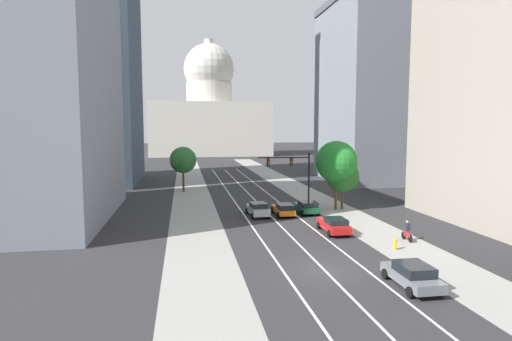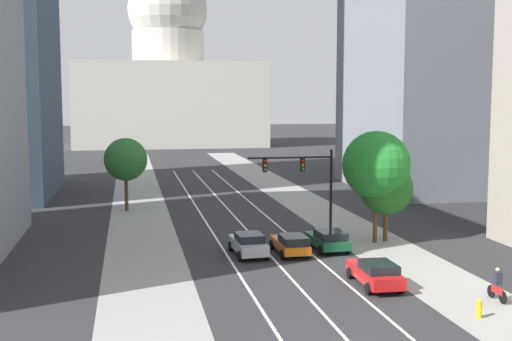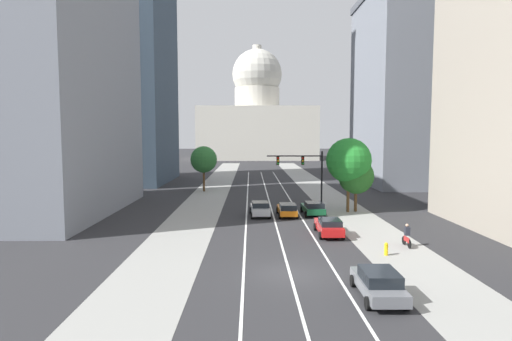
{
  "view_description": "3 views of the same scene",
  "coord_description": "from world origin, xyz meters",
  "px_view_note": "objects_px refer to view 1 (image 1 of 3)",
  "views": [
    {
      "loc": [
        -9.11,
        -26.36,
        9.45
      ],
      "look_at": [
        -0.79,
        22.52,
        4.46
      ],
      "focal_mm": 29.89,
      "sensor_mm": 36.0,
      "label": 1
    },
    {
      "loc": [
        -8.91,
        -23.65,
        10.15
      ],
      "look_at": [
        -0.58,
        19.46,
        5.4
      ],
      "focal_mm": 46.33,
      "sensor_mm": 36.0,
      "label": 2
    },
    {
      "loc": [
        -2.34,
        -24.24,
        8.2
      ],
      "look_at": [
        -1.66,
        26.7,
        3.94
      ],
      "focal_mm": 29.29,
      "sensor_mm": 36.0,
      "label": 3
    }
  ],
  "objects_px": {
    "car_green": "(306,207)",
    "street_tree_near_right": "(343,176)",
    "car_silver": "(258,209)",
    "fire_hydrant": "(395,244)",
    "street_tree_mid_right": "(336,162)",
    "car_gray": "(412,275)",
    "car_orange": "(284,209)",
    "capitol_building": "(209,114)",
    "car_red": "(334,225)",
    "street_tree_mid_left": "(183,160)",
    "traffic_signal_mast": "(293,169)",
    "cyclist": "(407,231)"
  },
  "relations": [
    {
      "from": "car_gray",
      "to": "car_red",
      "type": "relative_size",
      "value": 0.96
    },
    {
      "from": "capitol_building",
      "to": "street_tree_near_right",
      "type": "distance_m",
      "value": 104.61
    },
    {
      "from": "car_gray",
      "to": "street_tree_near_right",
      "type": "xyz_separation_m",
      "value": [
        4.89,
        24.09,
        3.07
      ]
    },
    {
      "from": "car_silver",
      "to": "car_orange",
      "type": "distance_m",
      "value": 2.78
    },
    {
      "from": "car_silver",
      "to": "car_orange",
      "type": "bearing_deg",
      "value": -99.74
    },
    {
      "from": "car_green",
      "to": "street_tree_near_right",
      "type": "relative_size",
      "value": 0.74
    },
    {
      "from": "car_red",
      "to": "street_tree_near_right",
      "type": "bearing_deg",
      "value": -23.3
    },
    {
      "from": "car_gray",
      "to": "street_tree_mid_left",
      "type": "relative_size",
      "value": 0.68
    },
    {
      "from": "car_red",
      "to": "fire_hydrant",
      "type": "xyz_separation_m",
      "value": [
        2.83,
        -5.89,
        -0.29
      ]
    },
    {
      "from": "car_green",
      "to": "street_tree_mid_right",
      "type": "bearing_deg",
      "value": -69.52
    },
    {
      "from": "fire_hydrant",
      "to": "street_tree_mid_left",
      "type": "distance_m",
      "value": 37.35
    },
    {
      "from": "car_green",
      "to": "cyclist",
      "type": "height_order",
      "value": "cyclist"
    },
    {
      "from": "car_gray",
      "to": "fire_hydrant",
      "type": "relative_size",
      "value": 4.96
    },
    {
      "from": "car_gray",
      "to": "street_tree_mid_right",
      "type": "height_order",
      "value": "street_tree_mid_right"
    },
    {
      "from": "car_green",
      "to": "car_orange",
      "type": "height_order",
      "value": "car_green"
    },
    {
      "from": "car_red",
      "to": "traffic_signal_mast",
      "type": "height_order",
      "value": "traffic_signal_mast"
    },
    {
      "from": "capitol_building",
      "to": "car_gray",
      "type": "height_order",
      "value": "capitol_building"
    },
    {
      "from": "car_orange",
      "to": "street_tree_near_right",
      "type": "height_order",
      "value": "street_tree_near_right"
    },
    {
      "from": "fire_hydrant",
      "to": "street_tree_mid_right",
      "type": "xyz_separation_m",
      "value": [
        1.17,
        16.33,
        5.09
      ]
    },
    {
      "from": "car_silver",
      "to": "street_tree_near_right",
      "type": "xyz_separation_m",
      "value": [
        10.4,
        2.36,
        3.06
      ]
    },
    {
      "from": "car_silver",
      "to": "car_red",
      "type": "relative_size",
      "value": 0.95
    },
    {
      "from": "car_orange",
      "to": "car_red",
      "type": "distance_m",
      "value": 8.48
    },
    {
      "from": "car_orange",
      "to": "traffic_signal_mast",
      "type": "relative_size",
      "value": 0.68
    },
    {
      "from": "car_silver",
      "to": "car_gray",
      "type": "bearing_deg",
      "value": -168.37
    },
    {
      "from": "car_green",
      "to": "street_tree_near_right",
      "type": "xyz_separation_m",
      "value": [
        4.88,
        1.96,
        3.08
      ]
    },
    {
      "from": "car_orange",
      "to": "street_tree_near_right",
      "type": "xyz_separation_m",
      "value": [
        7.64,
        2.71,
        3.1
      ]
    },
    {
      "from": "cyclist",
      "to": "street_tree_mid_right",
      "type": "bearing_deg",
      "value": 3.3
    },
    {
      "from": "car_red",
      "to": "cyclist",
      "type": "xyz_separation_m",
      "value": [
        5.08,
        -3.66,
        0.1
      ]
    },
    {
      "from": "traffic_signal_mast",
      "to": "street_tree_mid_left",
      "type": "distance_m",
      "value": 19.12
    },
    {
      "from": "capitol_building",
      "to": "traffic_signal_mast",
      "type": "xyz_separation_m",
      "value": [
        3.85,
        -100.9,
        -9.53
      ]
    },
    {
      "from": "car_green",
      "to": "capitol_building",
      "type": "bearing_deg",
      "value": -0.05
    },
    {
      "from": "car_green",
      "to": "street_tree_mid_left",
      "type": "distance_m",
      "value": 23.35
    },
    {
      "from": "traffic_signal_mast",
      "to": "street_tree_mid_right",
      "type": "relative_size",
      "value": 0.81
    },
    {
      "from": "capitol_building",
      "to": "car_red",
      "type": "bearing_deg",
      "value": -87.93
    },
    {
      "from": "capitol_building",
      "to": "car_silver",
      "type": "height_order",
      "value": "capitol_building"
    },
    {
      "from": "car_orange",
      "to": "car_green",
      "type": "bearing_deg",
      "value": -75.56
    },
    {
      "from": "capitol_building",
      "to": "car_silver",
      "type": "bearing_deg",
      "value": -90.74
    },
    {
      "from": "street_tree_near_right",
      "to": "fire_hydrant",
      "type": "bearing_deg",
      "value": -97.07
    },
    {
      "from": "fire_hydrant",
      "to": "street_tree_near_right",
      "type": "height_order",
      "value": "street_tree_near_right"
    },
    {
      "from": "car_red",
      "to": "street_tree_mid_left",
      "type": "xyz_separation_m",
      "value": [
        -13.36,
        27.5,
        3.95
      ]
    },
    {
      "from": "car_silver",
      "to": "car_green",
      "type": "relative_size",
      "value": 1.04
    },
    {
      "from": "street_tree_near_right",
      "to": "traffic_signal_mast",
      "type": "bearing_deg",
      "value": 151.48
    },
    {
      "from": "traffic_signal_mast",
      "to": "cyclist",
      "type": "relative_size",
      "value": 3.75
    },
    {
      "from": "car_red",
      "to": "street_tree_mid_right",
      "type": "distance_m",
      "value": 12.16
    },
    {
      "from": "car_silver",
      "to": "fire_hydrant",
      "type": "xyz_separation_m",
      "value": [
        8.34,
        -14.25,
        -0.31
      ]
    },
    {
      "from": "street_tree_near_right",
      "to": "street_tree_mid_right",
      "type": "relative_size",
      "value": 0.72
    },
    {
      "from": "street_tree_mid_left",
      "to": "car_silver",
      "type": "bearing_deg",
      "value": -67.69
    },
    {
      "from": "capitol_building",
      "to": "car_green",
      "type": "xyz_separation_m",
      "value": [
        4.15,
        -105.67,
        -13.33
      ]
    },
    {
      "from": "car_silver",
      "to": "car_red",
      "type": "xyz_separation_m",
      "value": [
        5.51,
        -8.36,
        -0.02
      ]
    },
    {
      "from": "car_silver",
      "to": "traffic_signal_mast",
      "type": "bearing_deg",
      "value": -47.85
    }
  ]
}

